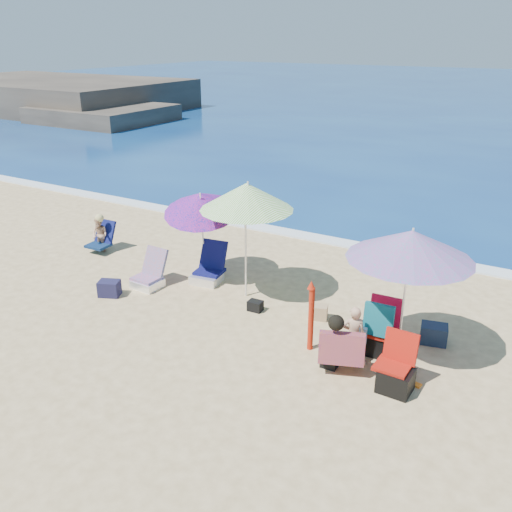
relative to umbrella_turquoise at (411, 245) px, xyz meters
The scene contains 19 objects.
ground 3.21m from the umbrella_turquoise, 161.95° to the right, with size 120.00×120.00×0.00m.
foam 5.30m from the umbrella_turquoise, 119.65° to the left, with size 120.00×0.50×0.04m.
headland 35.28m from the umbrella_turquoise, 147.51° to the left, with size 20.50×11.50×2.60m.
umbrella_turquoise is the anchor object (origin of this frame).
umbrella_striped 3.26m from the umbrella_turquoise, 168.83° to the left, with size 2.01×2.01×2.32m.
umbrella_blue 4.47m from the umbrella_turquoise, 169.34° to the left, with size 2.02×2.05×2.05m.
furled_umbrella 1.88m from the umbrella_turquoise, 159.27° to the right, with size 0.14×0.14×1.22m.
chair_navy 4.68m from the umbrella_turquoise, 168.42° to the left, with size 0.66×0.83×0.79m.
chair_rainbow 5.45m from the umbrella_turquoise, behind, with size 0.58×0.70×0.75m.
camp_chair_left 1.89m from the umbrella_turquoise, 76.82° to the right, with size 0.57×0.52×0.85m.
camp_chair_right 1.60m from the umbrella_turquoise, 167.89° to the right, with size 0.61×0.68×0.95m.
person_center 1.71m from the umbrella_turquoise, 130.19° to the right, with size 0.72×0.86×0.99m.
person_left 7.63m from the umbrella_turquoise, behind, with size 0.52×0.66×0.92m.
bag_navy_a 5.87m from the umbrella_turquoise, behind, with size 0.48×0.42×0.31m.
bag_black_a 3.31m from the umbrella_turquoise, behind, with size 0.27×0.21×0.19m.
bag_tan 2.45m from the umbrella_turquoise, 162.64° to the left, with size 0.36×0.30×0.26m.
bag_navy_b 1.93m from the umbrella_turquoise, 62.54° to the left, with size 0.49×0.41×0.32m.
bag_black_b 2.17m from the umbrella_turquoise, 134.94° to the right, with size 0.25×0.18×0.19m.
orange_item 2.04m from the umbrella_turquoise, 56.57° to the right, with size 0.24×0.14×0.03m.
Camera 1 is at (4.25, -6.82, 4.78)m, focal length 38.39 mm.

